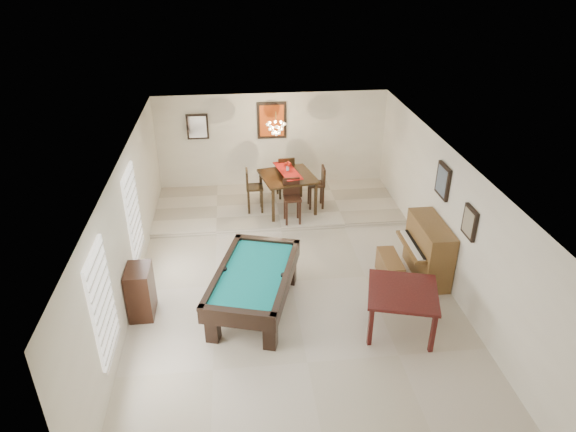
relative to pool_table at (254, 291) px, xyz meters
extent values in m
cube|color=beige|center=(0.76, 0.78, -0.40)|extent=(6.00, 9.00, 0.02)
cube|color=silver|center=(0.76, 5.28, 0.91)|extent=(6.00, 0.04, 2.60)
cube|color=silver|center=(0.76, -3.72, 0.91)|extent=(6.00, 0.04, 2.60)
cube|color=silver|center=(-2.24, 0.78, 0.91)|extent=(0.04, 9.00, 2.60)
cube|color=silver|center=(3.76, 0.78, 0.91)|extent=(0.04, 9.00, 2.60)
cube|color=white|center=(0.76, 0.78, 2.21)|extent=(6.00, 9.00, 0.04)
cube|color=beige|center=(0.76, 4.03, -0.33)|extent=(6.00, 2.50, 0.12)
cube|color=white|center=(-2.21, -1.42, 1.01)|extent=(0.06, 1.00, 1.70)
cube|color=white|center=(-2.21, 1.38, 1.01)|extent=(0.06, 1.00, 1.70)
cube|color=brown|center=(2.71, 0.66, -0.15)|extent=(0.36, 0.90, 0.50)
cube|color=black|center=(-2.01, 0.09, 0.08)|extent=(0.42, 0.63, 0.95)
cube|color=#D84C14|center=(0.76, 5.24, 1.51)|extent=(0.75, 0.06, 0.95)
cube|color=white|center=(-1.14, 5.24, 1.41)|extent=(0.55, 0.06, 0.65)
cube|color=slate|center=(3.72, 1.08, 1.51)|extent=(0.06, 0.55, 0.65)
cube|color=gray|center=(3.72, -0.22, 1.31)|extent=(0.06, 0.45, 0.55)
camera|label=1|loc=(-0.21, -7.54, 5.52)|focal=32.00mm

